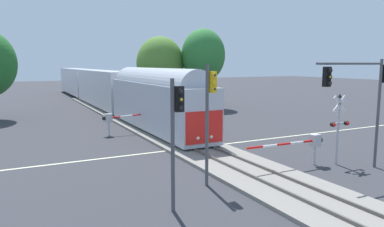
{
  "coord_description": "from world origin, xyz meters",
  "views": [
    {
      "loc": [
        -11.28,
        -21.84,
        5.84
      ],
      "look_at": [
        1.23,
        2.76,
        2.0
      ],
      "focal_mm": 33.59,
      "sensor_mm": 36.0,
      "label": 1
    }
  ],
  "objects_px": {
    "traffic_signal_near_left": "(176,123)",
    "oak_far_right": "(203,55)",
    "crossing_gate_far": "(116,118)",
    "traffic_signal_near_right": "(364,87)",
    "traffic_signal_median": "(210,106)",
    "traffic_signal_far_side": "(202,87)",
    "crossing_signal_mast": "(339,122)",
    "elm_centre_background": "(160,63)",
    "crossing_gate_near": "(308,142)",
    "commuter_train": "(104,87)"
  },
  "relations": [
    {
      "from": "commuter_train",
      "to": "traffic_signal_far_side",
      "type": "bearing_deg",
      "value": -73.5
    },
    {
      "from": "crossing_gate_far",
      "to": "oak_far_right",
      "type": "height_order",
      "value": "oak_far_right"
    },
    {
      "from": "oak_far_right",
      "to": "commuter_train",
      "type": "bearing_deg",
      "value": 149.91
    },
    {
      "from": "traffic_signal_near_right",
      "to": "traffic_signal_median",
      "type": "bearing_deg",
      "value": 168.97
    },
    {
      "from": "crossing_gate_far",
      "to": "traffic_signal_median",
      "type": "relative_size",
      "value": 0.97
    },
    {
      "from": "crossing_signal_mast",
      "to": "crossing_gate_near",
      "type": "bearing_deg",
      "value": 162.66
    },
    {
      "from": "crossing_gate_far",
      "to": "elm_centre_background",
      "type": "distance_m",
      "value": 19.36
    },
    {
      "from": "traffic_signal_near_left",
      "to": "traffic_signal_median",
      "type": "relative_size",
      "value": 0.91
    },
    {
      "from": "traffic_signal_near_right",
      "to": "traffic_signal_median",
      "type": "distance_m",
      "value": 8.7
    },
    {
      "from": "commuter_train",
      "to": "traffic_signal_near_left",
      "type": "distance_m",
      "value": 36.35
    },
    {
      "from": "crossing_gate_far",
      "to": "crossing_gate_near",
      "type": "bearing_deg",
      "value": -62.21
    },
    {
      "from": "crossing_gate_near",
      "to": "crossing_signal_mast",
      "type": "relative_size",
      "value": 1.29
    },
    {
      "from": "crossing_signal_mast",
      "to": "commuter_train",
      "type": "bearing_deg",
      "value": 99.1
    },
    {
      "from": "traffic_signal_near_left",
      "to": "traffic_signal_median",
      "type": "bearing_deg",
      "value": 37.78
    },
    {
      "from": "crossing_gate_near",
      "to": "traffic_signal_near_left",
      "type": "bearing_deg",
      "value": -165.84
    },
    {
      "from": "traffic_signal_near_left",
      "to": "traffic_signal_near_right",
      "type": "bearing_deg",
      "value": 2.18
    },
    {
      "from": "traffic_signal_far_side",
      "to": "traffic_signal_near_left",
      "type": "bearing_deg",
      "value": -121.29
    },
    {
      "from": "commuter_train",
      "to": "crossing_gate_near",
      "type": "distance_m",
      "value": 33.78
    },
    {
      "from": "traffic_signal_median",
      "to": "crossing_signal_mast",
      "type": "bearing_deg",
      "value": -1.88
    },
    {
      "from": "crossing_gate_far",
      "to": "traffic_signal_near_left",
      "type": "relative_size",
      "value": 1.06
    },
    {
      "from": "crossing_gate_near",
      "to": "traffic_signal_near_right",
      "type": "bearing_deg",
      "value": -45.95
    },
    {
      "from": "traffic_signal_near_right",
      "to": "traffic_signal_far_side",
      "type": "distance_m",
      "value": 17.59
    },
    {
      "from": "crossing_signal_mast",
      "to": "crossing_gate_far",
      "type": "xyz_separation_m",
      "value": [
        -9.12,
        14.53,
        -1.11
      ]
    },
    {
      "from": "traffic_signal_near_left",
      "to": "elm_centre_background",
      "type": "bearing_deg",
      "value": 69.03
    },
    {
      "from": "traffic_signal_near_left",
      "to": "oak_far_right",
      "type": "height_order",
      "value": "oak_far_right"
    },
    {
      "from": "crossing_gate_far",
      "to": "traffic_signal_near_right",
      "type": "distance_m",
      "value": 18.68
    },
    {
      "from": "traffic_signal_far_side",
      "to": "crossing_gate_far",
      "type": "bearing_deg",
      "value": -169.61
    },
    {
      "from": "traffic_signal_near_right",
      "to": "oak_far_right",
      "type": "xyz_separation_m",
      "value": [
        5.99,
        28.77,
        2.3
      ]
    },
    {
      "from": "crossing_gate_near",
      "to": "traffic_signal_near_right",
      "type": "distance_m",
      "value": 4.2
    },
    {
      "from": "commuter_train",
      "to": "crossing_gate_far",
      "type": "bearing_deg",
      "value": -100.59
    },
    {
      "from": "traffic_signal_far_side",
      "to": "oak_far_right",
      "type": "bearing_deg",
      "value": 60.82
    },
    {
      "from": "oak_far_right",
      "to": "elm_centre_background",
      "type": "distance_m",
      "value": 5.78
    },
    {
      "from": "commuter_train",
      "to": "crossing_gate_near",
      "type": "height_order",
      "value": "commuter_train"
    },
    {
      "from": "crossing_gate_far",
      "to": "traffic_signal_far_side",
      "type": "xyz_separation_m",
      "value": [
        8.97,
        1.64,
        2.16
      ]
    },
    {
      "from": "traffic_signal_near_left",
      "to": "oak_far_right",
      "type": "bearing_deg",
      "value": 59.51
    },
    {
      "from": "crossing_gate_near",
      "to": "oak_far_right",
      "type": "height_order",
      "value": "oak_far_right"
    },
    {
      "from": "crossing_gate_near",
      "to": "traffic_signal_far_side",
      "type": "bearing_deg",
      "value": 84.17
    },
    {
      "from": "traffic_signal_near_right",
      "to": "crossing_gate_far",
      "type": "bearing_deg",
      "value": 120.13
    },
    {
      "from": "crossing_gate_near",
      "to": "traffic_signal_near_right",
      "type": "xyz_separation_m",
      "value": [
        1.86,
        -1.93,
        3.23
      ]
    },
    {
      "from": "elm_centre_background",
      "to": "crossing_gate_far",
      "type": "bearing_deg",
      "value": -123.27
    },
    {
      "from": "crossing_gate_near",
      "to": "elm_centre_background",
      "type": "distance_m",
      "value": 30.22
    },
    {
      "from": "traffic_signal_near_right",
      "to": "traffic_signal_far_side",
      "type": "height_order",
      "value": "traffic_signal_near_right"
    },
    {
      "from": "crossing_gate_far",
      "to": "oak_far_right",
      "type": "relative_size",
      "value": 0.54
    },
    {
      "from": "crossing_signal_mast",
      "to": "elm_centre_background",
      "type": "relative_size",
      "value": 0.44
    },
    {
      "from": "crossing_gate_near",
      "to": "traffic_signal_near_left",
      "type": "xyz_separation_m",
      "value": [
        -9.34,
        -2.35,
        2.16
      ]
    },
    {
      "from": "traffic_signal_near_left",
      "to": "oak_far_right",
      "type": "distance_m",
      "value": 34.05
    },
    {
      "from": "oak_far_right",
      "to": "traffic_signal_median",
      "type": "bearing_deg",
      "value": -118.14
    },
    {
      "from": "oak_far_right",
      "to": "crossing_gate_far",
      "type": "bearing_deg",
      "value": -139.83
    },
    {
      "from": "crossing_signal_mast",
      "to": "traffic_signal_far_side",
      "type": "bearing_deg",
      "value": 90.54
    },
    {
      "from": "crossing_gate_far",
      "to": "traffic_signal_far_side",
      "type": "relative_size",
      "value": 1.05
    }
  ]
}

